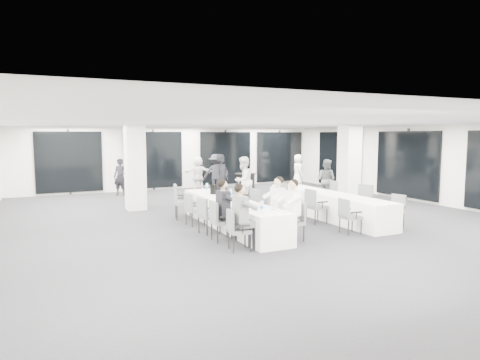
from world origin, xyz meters
The scene contains 42 objects.
room centered at (0.89, 1.11, 1.39)m, with size 14.04×16.04×2.84m.
column_left centered at (-2.80, 3.20, 1.40)m, with size 0.60×0.60×2.80m, color silver.
column_right centered at (4.20, 1.00, 1.40)m, with size 0.60×0.60×2.80m, color silver.
banquet_table_main centered at (-1.12, -0.69, 0.38)m, with size 0.90×5.00×0.75m, color white.
banquet_table_side centered at (2.04, -0.64, 0.38)m, with size 0.90×5.00×0.75m, color white.
cocktail_table centered at (1.12, 2.99, 0.54)m, with size 0.76×0.76×1.06m.
chair_main_left_near centered at (-1.94, -2.80, 0.50)m, with size 0.50×0.54×0.88m.
chair_main_left_second centered at (-1.95, -1.88, 0.53)m, with size 0.48×0.54×0.93m.
chair_main_left_mid centered at (-1.94, -1.07, 0.52)m, with size 0.53×0.57×0.91m.
chair_main_left_fourth centered at (-1.94, -0.01, 0.50)m, with size 0.50×0.54×0.88m.
chair_main_left_far centered at (-1.95, 1.04, 0.58)m, with size 0.61×0.64×1.02m.
chair_main_right_near centered at (-0.29, -2.57, 0.50)m, with size 0.49×0.53×0.88m.
chair_main_right_second centered at (-0.29, -1.88, 0.52)m, with size 0.55×0.58×0.92m.
chair_main_right_mid centered at (-0.29, -1.15, 0.50)m, with size 0.51×0.55×0.88m.
chair_main_right_fourth centered at (-0.29, -0.22, 0.52)m, with size 0.49×0.54×0.92m.
chair_main_right_far centered at (-0.29, 0.93, 0.51)m, with size 0.46×0.52×0.90m.
chair_side_left_near centered at (1.21, -2.59, 0.50)m, with size 0.48×0.53×0.88m.
chair_side_left_mid centered at (1.21, -1.17, 0.55)m, with size 0.50×0.56×0.96m.
chair_side_left_far centered at (1.20, 0.22, 0.57)m, with size 0.54×0.59×1.00m.
chair_side_right_near centered at (2.87, -2.51, 0.50)m, with size 0.50×0.54×0.87m.
chair_side_right_mid centered at (2.88, -1.23, 0.57)m, with size 0.61×0.64×1.00m.
chair_side_right_far centered at (2.87, 0.33, 0.55)m, with size 0.57×0.61×0.96m.
seated_guest_a centered at (-1.78, -2.81, 0.81)m, with size 0.50×0.38×1.44m.
seated_guest_b centered at (-1.78, -1.88, 0.81)m, with size 0.50×0.38×1.44m.
seated_guest_c centered at (-0.45, -2.56, 0.81)m, with size 0.50×0.38×1.44m.
seated_guest_d centered at (-0.45, -1.89, 0.81)m, with size 0.50×0.38×1.44m.
standing_guest_a centered at (0.27, 3.20, 1.00)m, with size 0.73×0.59×2.00m, color black.
standing_guest_b centered at (0.84, 2.61, 0.96)m, with size 0.93×0.57×1.93m, color white.
standing_guest_c centered at (1.28, 6.24, 0.92)m, with size 1.19×0.61×1.85m, color black.
standing_guest_e centered at (5.55, 6.32, 0.87)m, with size 0.84×0.51×1.73m, color white.
standing_guest_f centered at (0.82, 7.20, 0.85)m, with size 1.57×0.60×1.71m, color white.
standing_guest_g centered at (-2.66, 6.84, 0.86)m, with size 0.63×0.50×1.71m, color black.
standing_guest_h centered at (4.15, 2.23, 0.87)m, with size 0.84×0.51×1.75m, color slate.
ice_bucket_near centered at (-1.19, -1.60, 0.89)m, with size 0.24×0.24×0.28m, color black.
ice_bucket_far centered at (-1.10, 0.54, 0.88)m, with size 0.23×0.23×0.26m, color black.
water_bottle_a centered at (-1.22, -2.59, 0.87)m, with size 0.08×0.08×0.24m, color silver.
water_bottle_b centered at (-0.97, -0.36, 0.87)m, with size 0.07×0.07×0.23m, color silver.
water_bottle_c centered at (-1.07, 1.18, 0.87)m, with size 0.08×0.08×0.24m, color silver.
plate_a centered at (-1.31, -2.40, 0.76)m, with size 0.21×0.21×0.03m.
plate_b centered at (-0.89, -2.55, 0.76)m, with size 0.20×0.20×0.03m.
plate_c centered at (-1.03, -1.04, 0.76)m, with size 0.22×0.22×0.03m.
wine_glass centered at (-0.84, -2.95, 0.90)m, with size 0.08×0.08×0.20m.
Camera 1 is at (-5.68, -10.87, 2.45)m, focal length 32.00 mm.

